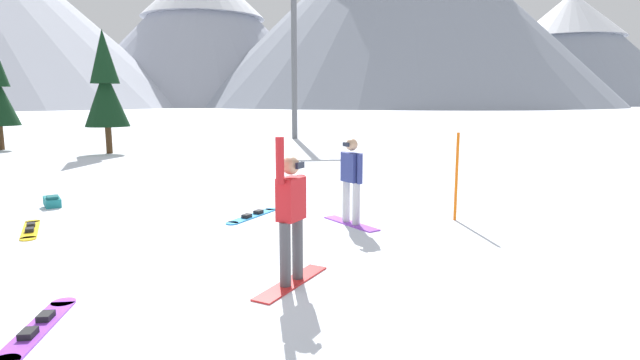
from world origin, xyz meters
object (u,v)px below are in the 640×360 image
Objects in this scene: loose_snowboard_far_spare at (253,215)px; pine_tree_slender at (105,86)px; loose_snowboard_near_left at (38,328)px; snowboarder_midground at (351,179)px; loose_snowboard_near_right at (30,229)px; backpack_teal at (52,201)px; ski_lift_tower at (294,37)px; trail_marker_pole at (457,177)px; snowboarder_foreground at (291,215)px.

pine_tree_slender reaches higher than loose_snowboard_far_spare.
loose_snowboard_far_spare is 0.91× the size of loose_snowboard_near_left.
snowboarder_midground reaches higher than loose_snowboard_far_spare.
snowboarder_midground is 1.02× the size of loose_snowboard_near_right.
pine_tree_slender reaches higher than loose_snowboard_near_left.
pine_tree_slender is (-2.58, 14.37, 3.04)m from loose_snowboard_near_right.
backpack_teal is at bearing 159.92° from snowboarder_midground.
loose_snowboard_near_left is 27.97m from ski_lift_tower.
loose_snowboard_near_right is (-1.96, 4.46, 0.00)m from loose_snowboard_near_left.
loose_snowboard_near_right is 0.30× the size of pine_tree_slender.
loose_snowboard_far_spare is at bearing 155.28° from snowboarder_midground.
trail_marker_pole is 0.32× the size of pine_tree_slender.
loose_snowboard_far_spare is at bearing -96.31° from ski_lift_tower.
snowboarder_foreground is 4.83m from trail_marker_pole.
snowboarder_foreground is 3.58× the size of backpack_teal.
pine_tree_slender reaches higher than snowboarder_midground.
snowboarder_midground is 0.31× the size of pine_tree_slender.
loose_snowboard_near_left is (-4.21, -4.21, -0.89)m from snowboarder_midground.
snowboarder_midground is at bearing -177.82° from trail_marker_pole.
backpack_teal is 0.31× the size of trail_marker_pole.
backpack_teal is 12.74m from pine_tree_slender.
snowboarder_midground is 1.10× the size of loose_snowboard_far_spare.
snowboarder_foreground is 1.29× the size of loose_snowboard_far_spare.
snowboarder_foreground reaches higher than loose_snowboard_far_spare.
loose_snowboard_near_left is at bearing -66.33° from loose_snowboard_near_right.
ski_lift_tower is (7.03, 20.23, 6.18)m from backpack_teal.
backpack_teal is 9.12m from trail_marker_pole.
trail_marker_pole reaches higher than snowboarder_midground.
pine_tree_slender is at bearing -138.89° from ski_lift_tower.
backpack_teal is at bearing -109.16° from ski_lift_tower.
ski_lift_tower reaches higher than backpack_teal.
loose_snowboard_far_spare is at bearing 66.30° from loose_snowboard_near_left.
trail_marker_pole is at bearing 42.12° from snowboarder_foreground.
snowboarder_midground is 23.28m from ski_lift_tower.
snowboarder_foreground reaches higher than loose_snowboard_near_right.
loose_snowboard_far_spare is at bearing 168.84° from trail_marker_pole.
trail_marker_pole is at bearing -53.02° from pine_tree_slender.
snowboarder_midground is 6.23m from loose_snowboard_near_right.
loose_snowboard_near_left is at bearing -99.82° from ski_lift_tower.
snowboarder_midground is 2.34m from loose_snowboard_far_spare.
snowboarder_foreground is 3.15m from loose_snowboard_near_left.
snowboarder_foreground reaches higher than snowboarder_midground.
backpack_teal is 0.05× the size of ski_lift_tower.
snowboarder_foreground is 0.18× the size of ski_lift_tower.
loose_snowboard_near_right is at bearing -171.16° from loose_snowboard_far_spare.
loose_snowboard_far_spare is 22.75m from ski_lift_tower.
pine_tree_slender is at bearing 112.50° from snowboarder_foreground.
snowboarder_foreground is 5.94m from loose_snowboard_near_right.
loose_snowboard_near_right is 2.20m from backpack_teal.
snowboarder_foreground is at bearing -35.47° from loose_snowboard_near_right.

